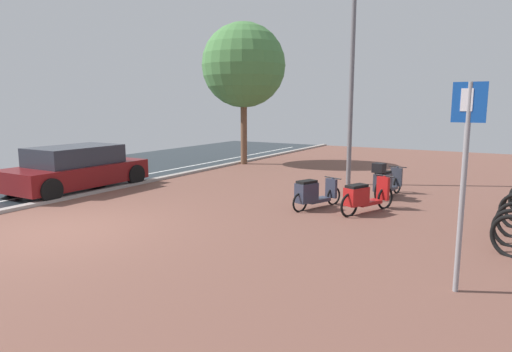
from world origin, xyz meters
name	(u,v)px	position (x,y,z in m)	size (l,w,h in m)	color
ground	(109,243)	(1.43, 0.00, -0.02)	(21.00, 40.00, 0.13)	#222A30
scooter_near	(313,193)	(3.59, 4.22, 0.37)	(0.80, 1.55, 0.73)	black
scooter_mid	(364,197)	(4.76, 4.43, 0.38)	(0.87, 1.70, 0.84)	black
scooter_far	(385,181)	(4.74, 6.39, 0.45)	(0.61, 1.73, 0.99)	black
parked_car_near	(76,169)	(-3.28, 2.97, 0.62)	(1.95, 3.95, 1.27)	maroon
parking_sign	(465,167)	(7.11, 0.82, 1.67)	(0.40, 0.07, 2.73)	gray
lamp_post	(352,67)	(3.24, 7.83, 3.55)	(0.20, 0.52, 6.45)	slate
street_tree	(244,66)	(-2.10, 10.25, 4.00)	(3.38, 3.38, 5.71)	brown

